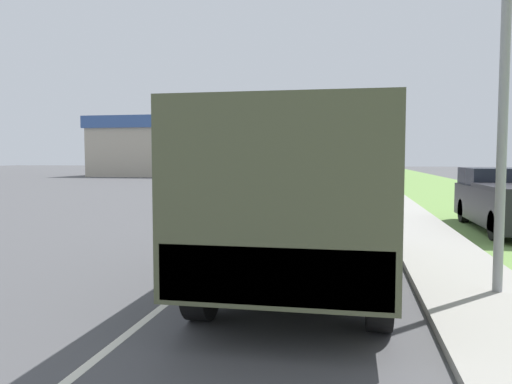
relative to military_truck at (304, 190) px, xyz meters
name	(u,v)px	position (x,y,z in m)	size (l,w,h in m)	color
ground_plane	(315,187)	(-1.83, 27.71, -1.56)	(180.00, 180.00, 0.00)	#4C4C4F
lane_centre_stripe	(315,187)	(-1.83, 27.71, -1.56)	(0.12, 120.00, 0.00)	silver
sidewalk_right	(379,187)	(2.67, 27.71, -1.50)	(1.80, 120.00, 0.12)	#9E9B93
grass_strip_right	(445,188)	(7.07, 27.71, -1.55)	(7.00, 120.00, 0.02)	#6B9347
military_truck	(304,190)	(0.00, 0.00, 0.00)	(2.53, 6.92, 2.76)	#606647
car_nearest_ahead	(238,193)	(-3.94, 12.27, -0.94)	(1.93, 4.01, 1.35)	#B7BABF
car_second_ahead	(281,180)	(-3.88, 25.04, -0.94)	(1.93, 4.55, 1.36)	tan
car_third_ahead	(340,173)	(-0.28, 36.71, -0.85)	(1.70, 4.19, 1.60)	black
car_fourth_ahead	(310,170)	(-3.75, 47.18, -0.82)	(1.78, 4.63, 1.68)	maroon
pickup_truck	(510,200)	(5.26, 7.14, -0.68)	(2.05, 5.54, 1.76)	black
lamp_post	(490,13)	(2.71, -0.40, 2.62)	(1.69, 0.24, 6.80)	gray
building_distant	(166,147)	(-21.05, 48.36, 1.83)	(14.78, 12.81, 6.70)	#B2A893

